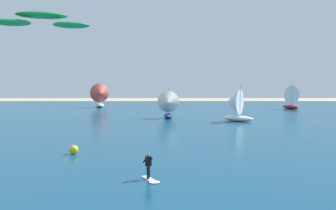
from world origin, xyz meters
name	(u,v)px	position (x,y,z in m)	size (l,w,h in m)	color
ocean	(170,121)	(0.00, 50.14, 0.05)	(160.00, 90.00, 0.10)	navy
kitesurfer	(150,170)	(-1.72, 18.83, 0.70)	(1.36, 2.00, 1.67)	white
kite	(42,20)	(-9.31, 21.92, 10.54)	(6.89, 4.07, 1.00)	#198C3F
sailboat_leading	(234,105)	(9.40, 49.86, 2.53)	(4.75, 4.23, 5.30)	white
sailboat_anchored_offshore	(168,104)	(-0.33, 53.61, 2.31)	(3.50, 4.13, 4.82)	navy
sailboat_outermost	(289,97)	(24.40, 70.74, 2.57)	(4.26, 4.79, 5.38)	maroon
sailboat_near_shore	(100,95)	(-14.69, 74.40, 2.70)	(4.46, 5.06, 5.68)	silver
marker_buoy	(74,150)	(-8.48, 26.69, 0.48)	(0.76, 0.76, 0.76)	yellow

